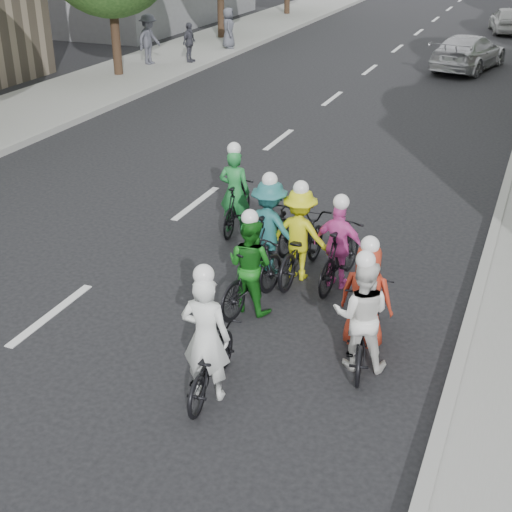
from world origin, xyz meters
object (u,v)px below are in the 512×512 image
Objects in this scene: cyclist_1 at (252,271)px; cyclist_4 at (366,306)px; cyclist_0 at (209,353)px; cyclist_3 at (340,251)px; cyclist_2 at (300,242)px; cyclist_7 at (270,234)px; cyclist_6 at (362,325)px; follow_car_lead at (468,52)px; spectator_1 at (189,42)px; follow_car_trail at (508,20)px; cyclist_5 at (236,200)px; spectator_0 at (149,39)px; spectator_2 at (228,28)px.

cyclist_4 is (1.89, -0.31, -0.05)m from cyclist_1.
cyclist_0 is 3.55m from cyclist_3.
cyclist_7 is (-0.54, -0.02, 0.07)m from cyclist_2.
cyclist_4 is (1.55, -1.61, -0.05)m from cyclist_2.
cyclist_0 is 2.13m from cyclist_6.
cyclist_6 is at bearing 119.22° from cyclist_3.
cyclist_4 is 20.42m from follow_car_lead.
cyclist_6 is 20.98m from spectator_1.
cyclist_0 is at bearing -151.48° from spectator_1.
spectator_1 is (-10.92, -13.44, 0.27)m from follow_car_trail.
cyclist_3 is at bearing 144.86° from cyclist_5.
cyclist_1 is at bearing 107.69° from cyclist_7.
cyclist_5 is at bearing -38.56° from cyclist_7.
cyclist_0 is 1.06× the size of cyclist_3.
spectator_0 is at bearing 32.71° from follow_car_lead.
cyclist_4 is at bearing -145.13° from spectator_1.
cyclist_7 is 18.82m from follow_car_lead.
cyclist_3 is 1.06× the size of spectator_2.
cyclist_4 reaches higher than follow_car_trail.
cyclist_0 reaches higher than cyclist_7.
spectator_2 is at bearing -72.27° from cyclist_0.
cyclist_6 reaches higher than cyclist_3.
cyclist_2 is 1.31× the size of spectator_1.
cyclist_0 is at bearing -141.53° from spectator_0.
spectator_2 is (-11.36, 20.38, 0.40)m from cyclist_4.
cyclist_4 is at bearing -92.85° from cyclist_6.
cyclist_5 is 0.48× the size of follow_car_trail.
cyclist_1 is 0.94× the size of cyclist_7.
cyclist_0 is at bearing 101.12° from follow_car_lead.
cyclist_7 is at bearing -147.77° from spectator_1.
cyclist_3 is 2.84m from cyclist_5.
cyclist_2 is 1.17× the size of spectator_2.
cyclist_7 is at bearing 3.87° from cyclist_3.
cyclist_4 is 20.48m from spectator_1.
cyclist_1 is at bearing 100.05° from follow_car_lead.
cyclist_2 reaches higher than cyclist_1.
cyclist_2 is 0.53× the size of follow_car_trail.
cyclist_0 reaches higher than cyclist_2.
cyclist_2 is at bearing -168.07° from cyclist_7.
cyclist_4 is at bearing 132.73° from cyclist_5.
cyclist_7 reaches higher than cyclist_3.
cyclist_7 is 28.84m from follow_car_trail.
spectator_1 is at bearing -49.75° from cyclist_1.
cyclist_0 reaches higher than cyclist_3.
cyclist_5 is at bearing -40.49° from cyclist_4.
spectator_2 is (-8.03, 17.42, 0.37)m from cyclist_5.
cyclist_2 is 1.11× the size of cyclist_3.
follow_car_trail is at bearing -85.06° from cyclist_3.
cyclist_7 is 0.42× the size of follow_car_lead.
follow_car_lead is 1.21× the size of follow_car_trail.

